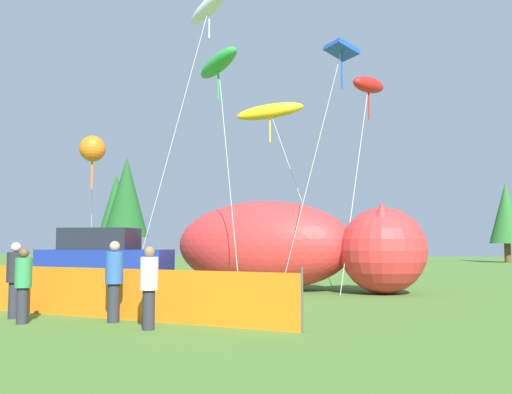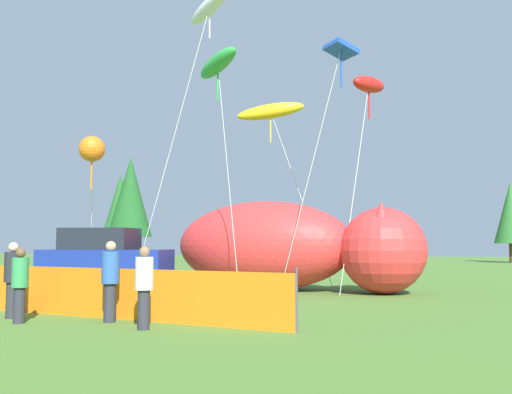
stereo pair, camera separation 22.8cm
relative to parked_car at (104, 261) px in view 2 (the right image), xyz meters
The scene contains 18 objects.
ground_plane 4.70m from the parked_car, 40.76° to the right, with size 120.00×120.00×0.00m, color #4C752D.
parked_car is the anchor object (origin of this frame).
folding_chair 7.92m from the parked_car, 36.49° to the right, with size 0.67×0.67×0.94m.
inflatable_cat 6.51m from the parked_car, 24.02° to the left, with size 9.40×4.13×3.26m.
safety_fence 7.02m from the parked_car, 56.85° to the right, with size 8.51×1.74×1.26m.
spectator_in_black_shirt 7.40m from the parked_car, 58.82° to the right, with size 0.38×0.38×1.77m.
spectator_in_yellow_shirt 8.70m from the parked_car, 54.72° to the right, with size 0.36×0.36×1.66m.
spectator_in_green_shirt 7.30m from the parked_car, 73.77° to the right, with size 0.35×0.35×1.62m.
spectator_in_blue_shirt 6.48m from the parked_car, 78.23° to the right, with size 0.38×0.38×1.74m.
kite_blue_box 10.63m from the parked_car, ahead, with size 2.80×1.28×8.33m.
kite_yellow_hero 9.03m from the parked_car, 45.34° to the left, with size 3.97×1.10×7.65m.
kite_red_lizard 11.50m from the parked_car, 21.97° to the left, with size 1.65×3.32×8.02m.
kite_green_fish 7.88m from the parked_car, 10.81° to the left, with size 2.16×2.07×8.45m.
kite_orange_flower 3.98m from the parked_car, 75.62° to the right, with size 1.42×2.19×5.14m.
kite_white_ghost 10.83m from the parked_car, 50.61° to the left, with size 3.73×2.60×11.74m.
horizon_tree_east 40.49m from the parked_car, 62.58° to the left, with size 2.93×2.93×6.99m.
horizon_tree_west 33.64m from the parked_car, 117.90° to the left, with size 3.37×3.37×8.03m.
horizon_tree_mid 32.28m from the parked_car, 116.29° to the left, with size 3.95×3.95×9.43m.
Camera 2 is at (6.76, -14.64, 1.73)m, focal length 40.00 mm.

